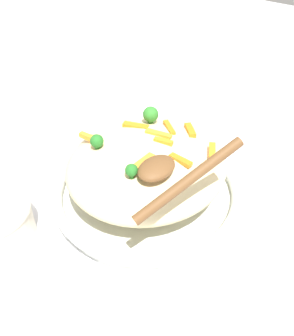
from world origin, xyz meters
TOP-DOWN VIEW (x-y plane):
  - ground_plane at (0.00, 0.00)m, footprint 2.40×2.40m
  - serving_bowl at (0.00, 0.00)m, footprint 0.29×0.29m
  - pasta_mound at (0.00, 0.00)m, footprint 0.24×0.22m
  - carrot_piece_0 at (-0.04, -0.02)m, footprint 0.04×0.01m
  - carrot_piece_1 at (0.05, 0.00)m, footprint 0.03×0.03m
  - carrot_piece_2 at (0.07, -0.02)m, footprint 0.03×0.03m
  - carrot_piece_3 at (0.01, -0.02)m, footprint 0.01×0.03m
  - carrot_piece_4 at (-0.00, -0.06)m, footprint 0.01×0.03m
  - carrot_piece_5 at (-0.03, -0.04)m, footprint 0.03×0.02m
  - carrot_piece_6 at (0.03, 0.04)m, footprint 0.02×0.04m
  - carrot_piece_7 at (0.04, -0.08)m, footprint 0.04×0.03m
  - carrot_piece_8 at (-0.04, 0.07)m, footprint 0.01×0.03m
  - carrot_piece_9 at (0.03, 0.00)m, footprint 0.02×0.04m
  - broccoli_floret_0 at (-0.05, 0.05)m, footprint 0.02×0.02m
  - broccoli_floret_1 at (-0.06, -0.03)m, footprint 0.02×0.02m
  - broccoli_floret_2 at (0.05, 0.03)m, footprint 0.02×0.02m
  - serving_spoon at (-0.05, -0.07)m, footprint 0.13×0.11m

SIDE VIEW (x-z plane):
  - ground_plane at x=0.00m, z-range 0.00..0.00m
  - serving_bowl at x=0.00m, z-range 0.00..0.04m
  - pasta_mound at x=0.00m, z-range 0.03..0.11m
  - carrot_piece_2 at x=0.07m, z-range 0.11..0.11m
  - carrot_piece_7 at x=0.04m, z-range 0.11..0.11m
  - carrot_piece_8 at x=-0.04m, z-range 0.11..0.11m
  - carrot_piece_4 at x=0.00m, z-range 0.11..0.11m
  - carrot_piece_6 at x=0.03m, z-range 0.11..0.11m
  - carrot_piece_5 at x=-0.03m, z-range 0.11..0.11m
  - carrot_piece_1 at x=0.05m, z-range 0.11..0.11m
  - carrot_piece_0 at x=-0.04m, z-range 0.11..0.12m
  - carrot_piece_9 at x=0.03m, z-range 0.11..0.12m
  - carrot_piece_3 at x=0.01m, z-range 0.11..0.12m
  - broccoli_floret_0 at x=-0.05m, z-range 0.11..0.13m
  - broccoli_floret_1 at x=-0.06m, z-range 0.11..0.13m
  - broccoli_floret_2 at x=0.05m, z-range 0.11..0.14m
  - serving_spoon at x=-0.05m, z-range 0.09..0.16m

